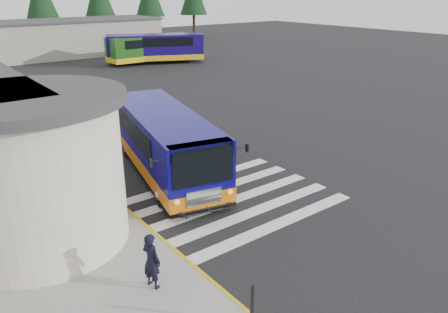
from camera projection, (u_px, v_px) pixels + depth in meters
ground at (227, 191)px, 17.85m from camera, size 140.00×140.00×0.00m
curb_strip at (93, 182)px, 18.48m from camera, size 0.12×34.00×0.16m
crosswalk at (229, 201)px, 16.97m from camera, size 8.00×5.35×0.01m
depot_building at (49, 39)px, 51.54m from camera, size 26.40×8.40×4.20m
transit_bus at (165, 145)px, 19.13m from camera, size 5.05×10.18×2.79m
pedestrian_a at (151, 260)px, 11.66m from camera, size 0.54×0.68×1.63m
pedestrian_b at (64, 222)px, 13.43m from camera, size 0.76×0.92×1.75m
bollard at (252, 303)px, 10.49m from camera, size 0.09×0.09×1.08m
far_bus_a at (155, 47)px, 47.40m from camera, size 10.53×6.70×2.64m
far_bus_b at (151, 47)px, 47.81m from camera, size 9.73×2.84×2.50m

